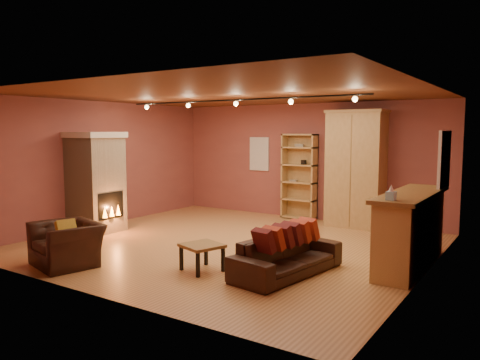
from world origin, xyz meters
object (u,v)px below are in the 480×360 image
Objects in this scene: fireplace at (96,182)px; bookcase at (300,176)px; armoire at (356,169)px; armchair at (67,237)px; coffee_table at (202,248)px; bar_counter at (411,229)px; loveseat at (287,248)px.

fireplace reaches higher than bookcase.
armoire reaches higher than fireplace.
armchair is (1.63, -1.96, -0.60)m from fireplace.
armchair is 1.70× the size of coffee_table.
bar_counter is (6.24, 0.98, -0.46)m from fireplace.
loveseat is (1.84, -4.20, -0.66)m from bookcase.
armoire is (1.47, -0.22, 0.25)m from bookcase.
bookcase is at bearing 98.03° from coffee_table.
armchair is at bearing -50.12° from fireplace.
fireplace is 5.66m from armoire.
armoire reaches higher than coffee_table.
armoire is at bearing 80.01° from coffee_table.
fireplace is 1.07× the size of loveseat.
armchair is (-1.33, -5.70, -0.59)m from bookcase.
bar_counter is at bearing -54.57° from armoire.
armoire is 4.10m from loveseat.
loveseat reaches higher than coffee_table.
bookcase is 1.75× the size of armchair.
bookcase is at bearing 139.88° from bar_counter.
armoire is at bearing 14.66° from loveseat.
loveseat is at bearing 25.54° from coffee_table.
bookcase reaches higher than coffee_table.
fireplace is 3.84m from coffee_table.
armoire is 1.31× the size of loveseat.
bookcase reaches higher than armchair.
loveseat is 1.30m from coffee_table.
bookcase is 1.51m from armoire.
loveseat is at bearing -66.29° from bookcase.
loveseat is (4.80, -0.46, -0.67)m from fireplace.
bar_counter is at bearing 37.40° from coffee_table.
armoire is 3.73× the size of coffee_table.
armoire is 4.70m from coffee_table.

